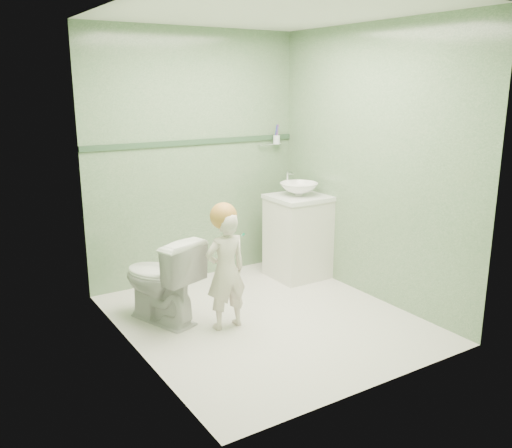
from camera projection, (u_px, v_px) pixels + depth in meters
ground at (266, 319)px, 4.54m from camera, size 2.50×2.50×0.00m
room_shell at (266, 176)px, 4.24m from camera, size 2.50×2.54×2.40m
trim_stripe at (195, 142)px, 5.21m from camera, size 2.20×0.02×0.05m
vanity at (298, 238)px, 5.45m from camera, size 0.52×0.50×0.80m
counter at (299, 198)px, 5.34m from camera, size 0.54×0.52×0.04m
basin at (299, 189)px, 5.32m from camera, size 0.37×0.37×0.13m
faucet at (288, 178)px, 5.45m from camera, size 0.03×0.13×0.18m
cup_holder at (276, 139)px, 5.63m from camera, size 0.26×0.07×0.21m
toilet at (160, 279)px, 4.42m from camera, size 0.62×0.80×0.72m
toddler at (226, 271)px, 4.27m from camera, size 0.35×0.23×0.95m
hair_cap at (223, 216)px, 4.18m from camera, size 0.21×0.21×0.21m
teal_toothbrush at (242, 234)px, 4.13m from camera, size 0.11×0.13×0.08m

